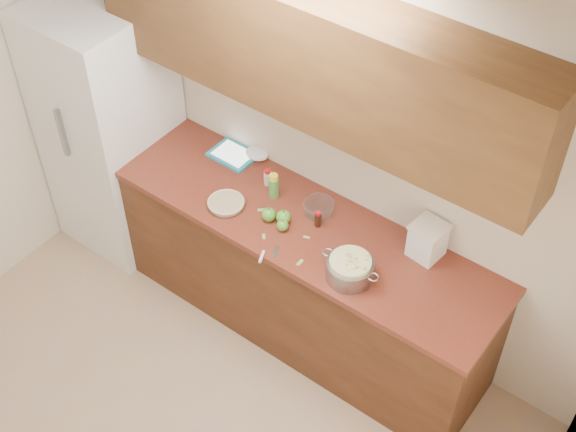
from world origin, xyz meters
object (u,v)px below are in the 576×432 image
Objects in this scene: pie at (226,203)px; flour_canister at (428,240)px; colander at (350,269)px; tablet at (233,155)px.

pie is 1.19m from flour_canister.
tablet is at bearing 161.12° from colander.
flour_canister reaches higher than tablet.
colander is 1.59× the size of flour_canister.
colander reaches higher than tablet.
colander is 1.20m from tablet.
tablet is (-1.13, 0.39, -0.05)m from colander.
pie is 0.81× the size of tablet.
colander is 1.24× the size of tablet.
pie is at bearing 178.70° from colander.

